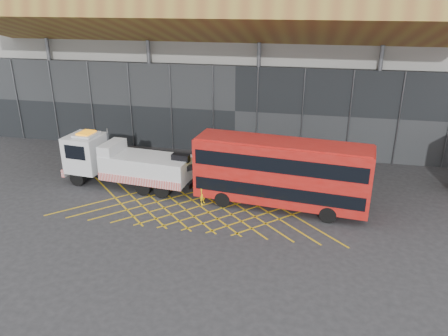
# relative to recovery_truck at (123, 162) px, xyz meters

# --- Properties ---
(ground_plane) EXTENTS (120.00, 120.00, 0.00)m
(ground_plane) POSITION_rel_recovery_truck_xyz_m (5.02, -2.29, -1.90)
(ground_plane) COLOR #262628
(road_markings) EXTENTS (19.96, 7.16, 0.01)m
(road_markings) POSITION_rel_recovery_truck_xyz_m (6.62, -2.29, -1.89)
(road_markings) COLOR gold
(road_markings) RESTS_ON ground_plane
(construction_building) EXTENTS (55.00, 23.97, 18.00)m
(construction_building) POSITION_rel_recovery_truck_xyz_m (6.95, 16.10, 7.08)
(construction_building) COLOR gray
(construction_building) RESTS_ON ground_plane
(recovery_truck) EXTENTS (11.86, 3.87, 4.11)m
(recovery_truck) POSITION_rel_recovery_truck_xyz_m (0.00, 0.00, 0.00)
(recovery_truck) COLOR black
(recovery_truck) RESTS_ON ground_plane
(bus_towed) EXTENTS (12.07, 4.09, 4.82)m
(bus_towed) POSITION_rel_recovery_truck_xyz_m (12.05, -1.28, 0.78)
(bus_towed) COLOR #AD140F
(bus_towed) RESTS_ON ground_plane
(worker) EXTENTS (0.51, 0.65, 1.56)m
(worker) POSITION_rel_recovery_truck_xyz_m (6.73, -1.89, -1.12)
(worker) COLOR yellow
(worker) RESTS_ON ground_plane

